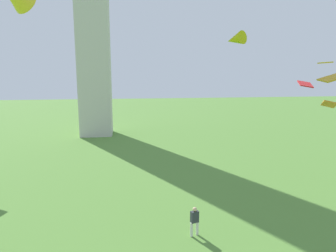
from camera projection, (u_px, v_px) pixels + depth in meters
name	position (u px, v px, depth m)	size (l,w,h in m)	color
person_4	(195.00, 220.00, 18.32)	(0.55, 0.40, 1.83)	silver
kite_flying_4	(305.00, 84.00, 28.37)	(1.68, 1.94, 0.68)	red
kite_flying_5	(334.00, 77.00, 19.36)	(1.66, 1.23, 0.69)	gold
kite_flying_6	(326.00, 63.00, 22.33)	(1.70, 1.80, 0.19)	gold
kite_flying_7	(235.00, 39.00, 22.27)	(1.62, 1.79, 1.16)	#B9BB08
kite_flying_8	(329.00, 104.00, 26.19)	(1.58, 1.89, 0.84)	orange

